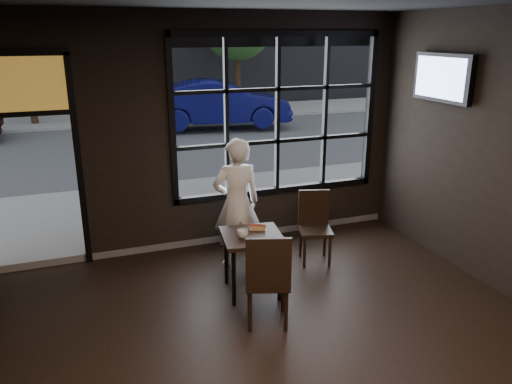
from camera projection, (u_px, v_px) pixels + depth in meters
name	position (u px, v px, depth m)	size (l,w,h in m)	color
window_frame	(277.00, 115.00, 7.01)	(3.06, 0.12, 2.28)	black
stained_transom	(14.00, 84.00, 5.76)	(1.20, 0.06, 0.70)	orange
street_asphalt	(102.00, 92.00, 25.49)	(60.00, 41.00, 0.04)	#545456
cafe_table	(252.00, 263.00, 5.78)	(0.67, 0.67, 0.73)	black
chair_near	(267.00, 277.00, 5.13)	(0.45, 0.45, 1.04)	black
chair_window	(316.00, 229.00, 6.52)	(0.41, 0.41, 0.94)	black
man	(237.00, 203.00, 6.33)	(0.62, 0.40, 1.69)	white
hotdog	(257.00, 227.00, 5.81)	(0.20, 0.08, 0.06)	tan
cup	(242.00, 234.00, 5.57)	(0.12, 0.12, 0.10)	silver
tv	(443.00, 78.00, 6.29)	(0.12, 1.03, 0.60)	black
navy_car	(219.00, 103.00, 15.40)	(1.51, 4.33, 1.43)	#0C0D4E
tree_left	(21.00, 22.00, 15.17)	(2.66, 2.66, 4.53)	#332114
tree_right	(237.00, 23.00, 17.86)	(2.68, 2.68, 4.58)	#332114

